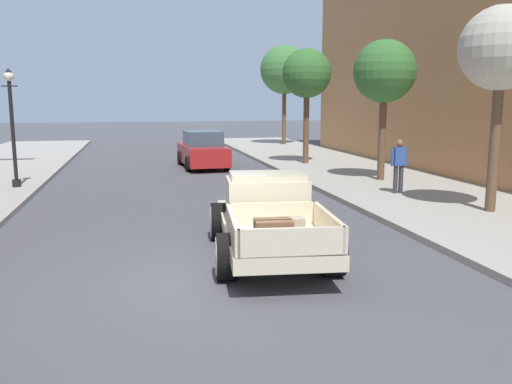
{
  "coord_description": "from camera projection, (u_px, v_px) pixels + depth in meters",
  "views": [
    {
      "loc": [
        -1.31,
        -8.73,
        2.97
      ],
      "look_at": [
        1.21,
        2.61,
        1.0
      ],
      "focal_mm": 37.85,
      "sensor_mm": 36.0,
      "label": 1
    }
  ],
  "objects": [
    {
      "name": "car_background_red",
      "position": [
        203.0,
        151.0,
        24.12
      ],
      "size": [
        2.03,
        4.38,
        1.65
      ],
      "color": "#AD1E1E",
      "rests_on": "ground"
    },
    {
      "name": "street_lamp_far",
      "position": [
        12.0,
        119.0,
        17.53
      ],
      "size": [
        0.5,
        0.32,
        3.85
      ],
      "color": "black",
      "rests_on": "sidewalk_left"
    },
    {
      "name": "street_tree_second",
      "position": [
        385.0,
        72.0,
        18.89
      ],
      "size": [
        2.2,
        2.2,
        4.94
      ],
      "color": "brown",
      "rests_on": "sidewalk_right"
    },
    {
      "name": "ground_plane",
      "position": [
        220.0,
        277.0,
        9.18
      ],
      "size": [
        140.0,
        140.0,
        0.0
      ],
      "primitive_type": "plane",
      "color": "#47474C"
    },
    {
      "name": "street_tree_farthest",
      "position": [
        284.0,
        70.0,
        34.64
      ],
      "size": [
        3.1,
        3.1,
        6.34
      ],
      "color": "brown",
      "rests_on": "sidewalk_right"
    },
    {
      "name": "pedestrian_sidewalk_right",
      "position": [
        399.0,
        163.0,
        16.55
      ],
      "size": [
        0.53,
        0.22,
        1.65
      ],
      "color": "#333338",
      "rests_on": "sidewalk_right"
    },
    {
      "name": "street_tree_third",
      "position": [
        307.0,
        74.0,
        24.07
      ],
      "size": [
        2.19,
        2.19,
        5.13
      ],
      "color": "brown",
      "rests_on": "sidewalk_right"
    },
    {
      "name": "hotrod_truck_cream",
      "position": [
        267.0,
        215.0,
        10.61
      ],
      "size": [
        2.51,
        5.06,
        1.58
      ],
      "color": "beige",
      "rests_on": "ground"
    },
    {
      "name": "street_tree_nearest",
      "position": [
        501.0,
        51.0,
        13.29
      ],
      "size": [
        2.08,
        2.08,
        5.14
      ],
      "color": "brown",
      "rests_on": "sidewalk_right"
    }
  ]
}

